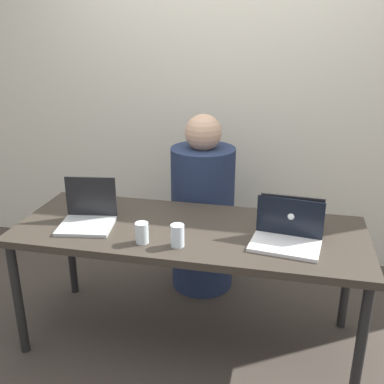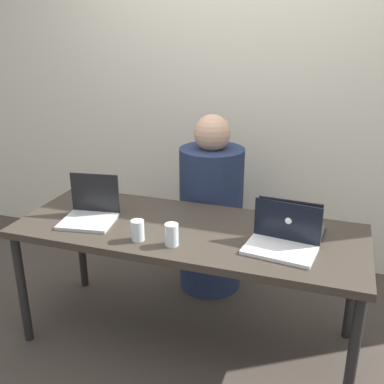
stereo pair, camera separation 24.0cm
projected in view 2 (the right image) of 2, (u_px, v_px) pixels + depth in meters
The scene contains 9 objects.
ground_plane at pixel (188, 337), 2.65m from camera, with size 12.00×12.00×0.00m, color #3E362F.
back_wall at pixel (241, 88), 3.25m from camera, with size 4.84×0.10×2.60m, color beige.
desk at pixel (188, 238), 2.42m from camera, with size 1.86×0.72×0.71m.
person_at_center at pixel (211, 214), 3.02m from camera, with size 0.49×0.49×1.21m.
laptop_front_right at pixel (282, 240), 2.16m from camera, with size 0.36×0.27×0.21m.
laptop_front_left at pixel (91, 211), 2.49m from camera, with size 0.32×0.30×0.24m.
laptop_back_right at pixel (291, 227), 2.30m from camera, with size 0.33×0.27×0.22m.
water_glass_left at pixel (138, 232), 2.25m from camera, with size 0.07×0.07×0.11m.
water_glass_center at pixel (172, 236), 2.20m from camera, with size 0.07×0.07×0.11m.
Camera 2 is at (0.72, -2.06, 1.73)m, focal length 42.00 mm.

